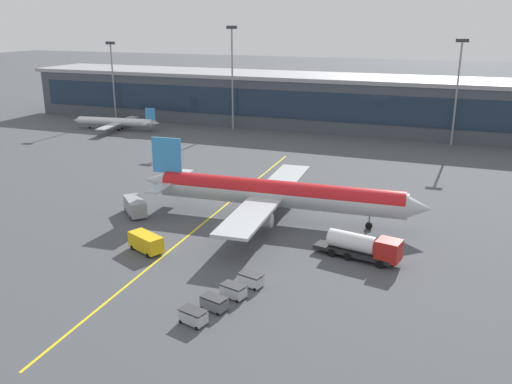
{
  "coord_description": "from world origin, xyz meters",
  "views": [
    {
      "loc": [
        29.38,
        -67.46,
        28.4
      ],
      "look_at": [
        2.81,
        2.64,
        4.5
      ],
      "focal_mm": 38.32,
      "sensor_mm": 36.0,
      "label": 1
    }
  ],
  "objects_px": {
    "commuter_jet_far": "(116,122)",
    "baggage_cart_2": "(233,291)",
    "baggage_cart_0": "(193,316)",
    "baggage_cart_3": "(251,279)",
    "baggage_cart_1": "(214,303)",
    "main_airliner": "(277,193)",
    "crew_van": "(145,242)",
    "lavatory_truck": "(135,206)",
    "fuel_tanker": "(363,246)"
  },
  "relations": [
    {
      "from": "baggage_cart_3",
      "to": "commuter_jet_far",
      "type": "bearing_deg",
      "value": 133.17
    },
    {
      "from": "crew_van",
      "to": "baggage_cart_1",
      "type": "xyz_separation_m",
      "value": [
        14.41,
        -10.31,
        -0.53
      ]
    },
    {
      "from": "baggage_cart_1",
      "to": "lavatory_truck",
      "type": "bearing_deg",
      "value": 137.1
    },
    {
      "from": "fuel_tanker",
      "to": "baggage_cart_0",
      "type": "height_order",
      "value": "fuel_tanker"
    },
    {
      "from": "baggage_cart_0",
      "to": "baggage_cart_1",
      "type": "height_order",
      "value": "same"
    },
    {
      "from": "lavatory_truck",
      "to": "main_airliner",
      "type": "bearing_deg",
      "value": 15.58
    },
    {
      "from": "main_airliner",
      "to": "lavatory_truck",
      "type": "relative_size",
      "value": 7.56
    },
    {
      "from": "baggage_cart_2",
      "to": "baggage_cart_3",
      "type": "xyz_separation_m",
      "value": [
        0.8,
        3.1,
        0.0
      ]
    },
    {
      "from": "baggage_cart_2",
      "to": "baggage_cart_1",
      "type": "bearing_deg",
      "value": -104.51
    },
    {
      "from": "baggage_cart_3",
      "to": "baggage_cart_1",
      "type": "bearing_deg",
      "value": -104.51
    },
    {
      "from": "lavatory_truck",
      "to": "commuter_jet_far",
      "type": "distance_m",
      "value": 68.36
    },
    {
      "from": "commuter_jet_far",
      "to": "baggage_cart_3",
      "type": "bearing_deg",
      "value": -46.83
    },
    {
      "from": "fuel_tanker",
      "to": "baggage_cart_2",
      "type": "bearing_deg",
      "value": -127.56
    },
    {
      "from": "main_airliner",
      "to": "lavatory_truck",
      "type": "bearing_deg",
      "value": -164.42
    },
    {
      "from": "baggage_cart_1",
      "to": "baggage_cart_3",
      "type": "relative_size",
      "value": 1.0
    },
    {
      "from": "crew_van",
      "to": "baggage_cart_3",
      "type": "height_order",
      "value": "crew_van"
    },
    {
      "from": "main_airliner",
      "to": "baggage_cart_2",
      "type": "relative_size",
      "value": 14.76
    },
    {
      "from": "crew_van",
      "to": "baggage_cart_2",
      "type": "relative_size",
      "value": 1.84
    },
    {
      "from": "crew_van",
      "to": "main_airliner",
      "type": "bearing_deg",
      "value": 55.17
    },
    {
      "from": "main_airliner",
      "to": "baggage_cart_0",
      "type": "height_order",
      "value": "main_airliner"
    },
    {
      "from": "commuter_jet_far",
      "to": "baggage_cart_0",
      "type": "bearing_deg",
      "value": -51.41
    },
    {
      "from": "crew_van",
      "to": "lavatory_truck",
      "type": "bearing_deg",
      "value": 128.01
    },
    {
      "from": "baggage_cart_0",
      "to": "baggage_cart_2",
      "type": "bearing_deg",
      "value": 75.49
    },
    {
      "from": "baggage_cart_2",
      "to": "lavatory_truck",
      "type": "bearing_deg",
      "value": 142.42
    },
    {
      "from": "baggage_cart_2",
      "to": "commuter_jet_far",
      "type": "height_order",
      "value": "commuter_jet_far"
    },
    {
      "from": "crew_van",
      "to": "baggage_cart_0",
      "type": "height_order",
      "value": "crew_van"
    },
    {
      "from": "baggage_cart_3",
      "to": "fuel_tanker",
      "type": "bearing_deg",
      "value": 47.76
    },
    {
      "from": "baggage_cart_1",
      "to": "baggage_cart_2",
      "type": "relative_size",
      "value": 1.0
    },
    {
      "from": "baggage_cart_0",
      "to": "lavatory_truck",
      "type": "bearing_deg",
      "value": 132.26
    },
    {
      "from": "fuel_tanker",
      "to": "commuter_jet_far",
      "type": "bearing_deg",
      "value": 142.33
    },
    {
      "from": "baggage_cart_0",
      "to": "baggage_cart_2",
      "type": "xyz_separation_m",
      "value": [
        1.6,
        6.2,
        0.0
      ]
    },
    {
      "from": "baggage_cart_0",
      "to": "baggage_cart_3",
      "type": "xyz_separation_m",
      "value": [
        2.41,
        9.29,
        0.0
      ]
    },
    {
      "from": "main_airliner",
      "to": "baggage_cart_3",
      "type": "height_order",
      "value": "main_airliner"
    },
    {
      "from": "fuel_tanker",
      "to": "baggage_cart_2",
      "type": "distance_m",
      "value": 18.27
    },
    {
      "from": "lavatory_truck",
      "to": "baggage_cart_0",
      "type": "height_order",
      "value": "lavatory_truck"
    },
    {
      "from": "main_airliner",
      "to": "fuel_tanker",
      "type": "height_order",
      "value": "main_airliner"
    },
    {
      "from": "fuel_tanker",
      "to": "main_airliner",
      "type": "bearing_deg",
      "value": 145.93
    },
    {
      "from": "main_airliner",
      "to": "commuter_jet_far",
      "type": "distance_m",
      "value": 78.74
    },
    {
      "from": "main_airliner",
      "to": "baggage_cart_2",
      "type": "height_order",
      "value": "main_airliner"
    },
    {
      "from": "baggage_cart_0",
      "to": "baggage_cart_3",
      "type": "bearing_deg",
      "value": 75.49
    },
    {
      "from": "baggage_cart_1",
      "to": "main_airliner",
      "type": "bearing_deg",
      "value": 95.33
    },
    {
      "from": "main_airliner",
      "to": "baggage_cart_3",
      "type": "relative_size",
      "value": 14.76
    },
    {
      "from": "lavatory_truck",
      "to": "crew_van",
      "type": "bearing_deg",
      "value": -51.99
    },
    {
      "from": "lavatory_truck",
      "to": "baggage_cart_0",
      "type": "relative_size",
      "value": 1.95
    },
    {
      "from": "baggage_cart_3",
      "to": "baggage_cart_2",
      "type": "bearing_deg",
      "value": -104.51
    },
    {
      "from": "lavatory_truck",
      "to": "baggage_cart_3",
      "type": "bearing_deg",
      "value": -31.79
    },
    {
      "from": "commuter_jet_far",
      "to": "baggage_cart_2",
      "type": "bearing_deg",
      "value": -48.41
    },
    {
      "from": "main_airliner",
      "to": "baggage_cart_0",
      "type": "relative_size",
      "value": 14.76
    },
    {
      "from": "main_airliner",
      "to": "baggage_cart_0",
      "type": "xyz_separation_m",
      "value": [
        1.75,
        -30.45,
        -3.19
      ]
    },
    {
      "from": "baggage_cart_0",
      "to": "baggage_cart_1",
      "type": "xyz_separation_m",
      "value": [
        0.8,
        3.1,
        0.0
      ]
    }
  ]
}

